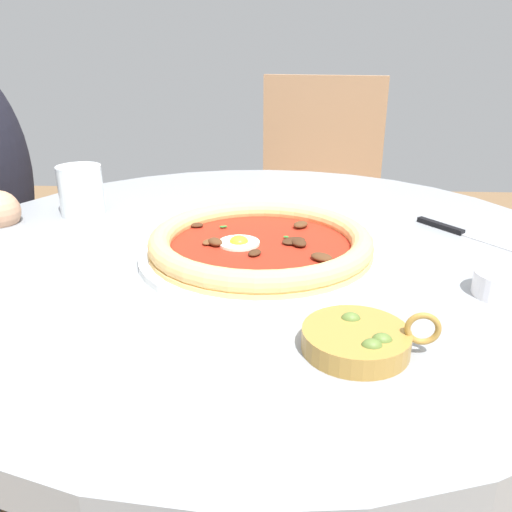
{
  "coord_description": "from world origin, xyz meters",
  "views": [
    {
      "loc": [
        -0.04,
        0.73,
        0.99
      ],
      "look_at": [
        0.0,
        0.02,
        0.7
      ],
      "focal_mm": 37.09,
      "sensor_mm": 36.0,
      "label": 1
    }
  ],
  "objects_px": {
    "steak_knife": "(459,232)",
    "cafe_chair_spare_near": "(317,198)",
    "dining_table": "(258,325)",
    "water_glass": "(81,194)",
    "pizza_on_plate": "(261,245)",
    "olive_pan": "(358,339)",
    "ramekin_capers": "(503,283)"
  },
  "relations": [
    {
      "from": "pizza_on_plate",
      "to": "steak_knife",
      "type": "height_order",
      "value": "pizza_on_plate"
    },
    {
      "from": "olive_pan",
      "to": "cafe_chair_spare_near",
      "type": "relative_size",
      "value": 0.15
    },
    {
      "from": "ramekin_capers",
      "to": "cafe_chair_spare_near",
      "type": "distance_m",
      "value": 1.08
    },
    {
      "from": "steak_knife",
      "to": "cafe_chair_spare_near",
      "type": "relative_size",
      "value": 0.2
    },
    {
      "from": "pizza_on_plate",
      "to": "cafe_chair_spare_near",
      "type": "height_order",
      "value": "cafe_chair_spare_near"
    },
    {
      "from": "water_glass",
      "to": "cafe_chair_spare_near",
      "type": "distance_m",
      "value": 0.92
    },
    {
      "from": "pizza_on_plate",
      "to": "steak_knife",
      "type": "distance_m",
      "value": 0.32
    },
    {
      "from": "dining_table",
      "to": "water_glass",
      "type": "distance_m",
      "value": 0.38
    },
    {
      "from": "pizza_on_plate",
      "to": "ramekin_capers",
      "type": "bearing_deg",
      "value": 160.52
    },
    {
      "from": "olive_pan",
      "to": "dining_table",
      "type": "bearing_deg",
      "value": -68.97
    },
    {
      "from": "dining_table",
      "to": "water_glass",
      "type": "height_order",
      "value": "water_glass"
    },
    {
      "from": "water_glass",
      "to": "ramekin_capers",
      "type": "xyz_separation_m",
      "value": [
        -0.61,
        0.29,
        -0.02
      ]
    },
    {
      "from": "steak_knife",
      "to": "cafe_chair_spare_near",
      "type": "bearing_deg",
      "value": -78.64
    },
    {
      "from": "pizza_on_plate",
      "to": "olive_pan",
      "type": "bearing_deg",
      "value": 114.23
    },
    {
      "from": "water_glass",
      "to": "steak_knife",
      "type": "height_order",
      "value": "water_glass"
    },
    {
      "from": "pizza_on_plate",
      "to": "ramekin_capers",
      "type": "relative_size",
      "value": 4.97
    },
    {
      "from": "olive_pan",
      "to": "steak_knife",
      "type": "bearing_deg",
      "value": -119.94
    },
    {
      "from": "dining_table",
      "to": "cafe_chair_spare_near",
      "type": "bearing_deg",
      "value": -98.98
    },
    {
      "from": "steak_knife",
      "to": "cafe_chair_spare_near",
      "type": "distance_m",
      "value": 0.87
    },
    {
      "from": "ramekin_capers",
      "to": "olive_pan",
      "type": "xyz_separation_m",
      "value": [
        0.18,
        0.13,
        -0.0
      ]
    },
    {
      "from": "cafe_chair_spare_near",
      "to": "olive_pan",
      "type": "bearing_deg",
      "value": 88.51
    },
    {
      "from": "olive_pan",
      "to": "cafe_chair_spare_near",
      "type": "bearing_deg",
      "value": -91.49
    },
    {
      "from": "ramekin_capers",
      "to": "cafe_chair_spare_near",
      "type": "bearing_deg",
      "value": -81.68
    },
    {
      "from": "dining_table",
      "to": "olive_pan",
      "type": "relative_size",
      "value": 7.5
    },
    {
      "from": "steak_knife",
      "to": "cafe_chair_spare_near",
      "type": "xyz_separation_m",
      "value": [
        0.17,
        -0.84,
        -0.18
      ]
    },
    {
      "from": "dining_table",
      "to": "ramekin_capers",
      "type": "xyz_separation_m",
      "value": [
        -0.3,
        0.16,
        0.15
      ]
    },
    {
      "from": "steak_knife",
      "to": "cafe_chair_spare_near",
      "type": "height_order",
      "value": "cafe_chair_spare_near"
    },
    {
      "from": "water_glass",
      "to": "steak_knife",
      "type": "relative_size",
      "value": 0.46
    },
    {
      "from": "dining_table",
      "to": "ramekin_capers",
      "type": "distance_m",
      "value": 0.37
    },
    {
      "from": "water_glass",
      "to": "steak_knife",
      "type": "distance_m",
      "value": 0.63
    },
    {
      "from": "dining_table",
      "to": "olive_pan",
      "type": "xyz_separation_m",
      "value": [
        -0.11,
        0.29,
        0.15
      ]
    },
    {
      "from": "pizza_on_plate",
      "to": "olive_pan",
      "type": "height_order",
      "value": "olive_pan"
    }
  ]
}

